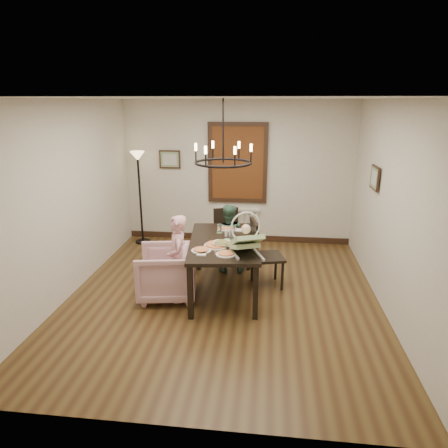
% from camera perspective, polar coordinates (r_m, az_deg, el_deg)
% --- Properties ---
extents(room_shell, '(4.51, 5.00, 2.81)m').
position_cam_1_polar(room_shell, '(5.85, 0.24, 3.69)').
color(room_shell, brown).
rests_on(room_shell, ground).
extents(dining_table, '(1.16, 1.82, 0.81)m').
position_cam_1_polar(dining_table, '(5.86, -0.11, -3.19)').
color(dining_table, black).
rests_on(dining_table, room_shell).
extents(chair_far, '(0.56, 0.56, 0.99)m').
position_cam_1_polar(chair_far, '(6.89, 0.63, -2.01)').
color(chair_far, black).
rests_on(chair_far, room_shell).
extents(chair_right, '(0.58, 0.58, 1.07)m').
position_cam_1_polar(chair_right, '(6.15, 6.23, -4.16)').
color(chair_right, black).
rests_on(chair_right, room_shell).
extents(armchair, '(0.95, 0.93, 0.75)m').
position_cam_1_polar(armchair, '(5.90, -8.23, -6.88)').
color(armchair, '#D1A0A2').
rests_on(armchair, room_shell).
extents(elderly_woman, '(0.35, 0.44, 1.05)m').
position_cam_1_polar(elderly_woman, '(5.73, -6.64, -5.95)').
color(elderly_woman, pink).
rests_on(elderly_woman, room_shell).
extents(seated_man, '(0.50, 0.41, 0.96)m').
position_cam_1_polar(seated_man, '(6.65, 0.54, -2.89)').
color(seated_man, '#39604B').
rests_on(seated_man, room_shell).
extents(baby_bouncer, '(0.62, 0.71, 0.39)m').
position_cam_1_polar(baby_bouncer, '(5.30, 3.03, -2.24)').
color(baby_bouncer, '#ADCA8B').
rests_on(baby_bouncer, dining_table).
extents(salad_bowl, '(0.30, 0.30, 0.07)m').
position_cam_1_polar(salad_bowl, '(5.60, -0.30, -2.85)').
color(salad_bowl, white).
rests_on(salad_bowl, dining_table).
extents(pizza_platter, '(0.36, 0.36, 0.04)m').
position_cam_1_polar(pizza_platter, '(5.60, -1.06, -3.03)').
color(pizza_platter, tan).
rests_on(pizza_platter, dining_table).
extents(drinking_glass, '(0.08, 0.08, 0.15)m').
position_cam_1_polar(drinking_glass, '(5.70, 1.27, -2.09)').
color(drinking_glass, silver).
rests_on(drinking_glass, dining_table).
extents(window_blinds, '(1.00, 0.03, 1.40)m').
position_cam_1_polar(window_blinds, '(7.85, 1.96, 8.69)').
color(window_blinds, brown).
rests_on(window_blinds, room_shell).
extents(radiator, '(0.92, 0.12, 0.62)m').
position_cam_1_polar(radiator, '(8.15, 1.88, -0.01)').
color(radiator, silver).
rests_on(radiator, room_shell).
extents(picture_back, '(0.42, 0.03, 0.36)m').
position_cam_1_polar(picture_back, '(8.08, -7.75, 9.14)').
color(picture_back, black).
rests_on(picture_back, room_shell).
extents(picture_right, '(0.03, 0.42, 0.36)m').
position_cam_1_polar(picture_right, '(6.48, 20.74, 6.18)').
color(picture_right, black).
rests_on(picture_right, room_shell).
extents(floor_lamp, '(0.30, 0.30, 1.80)m').
position_cam_1_polar(floor_lamp, '(8.07, -11.88, 3.49)').
color(floor_lamp, black).
rests_on(floor_lamp, room_shell).
extents(chandelier, '(0.80, 0.80, 0.04)m').
position_cam_1_polar(chandelier, '(5.55, -0.12, 8.75)').
color(chandelier, black).
rests_on(chandelier, room_shell).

